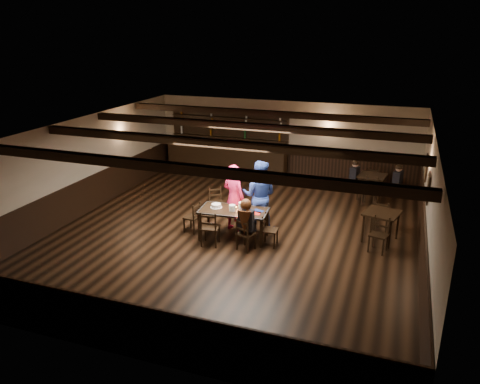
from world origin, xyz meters
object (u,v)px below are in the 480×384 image
(chair_near_right, at_px, (244,232))
(woman_pink, at_px, (234,198))
(man_blue, at_px, (259,196))
(chair_near_left, at_px, (209,226))
(cake, at_px, (216,206))
(dining_table, at_px, (234,213))
(bar_counter, at_px, (227,155))

(chair_near_right, relative_size, woman_pink, 0.46)
(woman_pink, relative_size, man_blue, 0.95)
(chair_near_right, relative_size, man_blue, 0.43)
(chair_near_left, height_order, cake, chair_near_left)
(chair_near_right, bearing_deg, man_blue, 92.07)
(woman_pink, bearing_deg, man_blue, -137.13)
(woman_pink, relative_size, cake, 5.89)
(dining_table, bearing_deg, chair_near_left, -121.47)
(chair_near_left, xyz_separation_m, bar_counter, (-1.66, 5.54, 0.21))
(chair_near_right, relative_size, cake, 2.69)
(chair_near_left, xyz_separation_m, woman_pink, (0.22, 1.12, 0.36))
(chair_near_right, bearing_deg, woman_pink, 121.22)
(man_blue, bearing_deg, bar_counter, -64.83)
(woman_pink, distance_m, cake, 0.57)
(man_blue, bearing_deg, chair_near_right, 86.57)
(cake, xyz_separation_m, bar_counter, (-1.58, 4.90, -0.07))
(chair_near_left, bearing_deg, chair_near_right, 3.35)
(chair_near_left, bearing_deg, dining_table, 58.53)
(cake, relative_size, bar_counter, 0.07)
(chair_near_right, xyz_separation_m, cake, (-0.94, 0.59, 0.32))
(man_blue, bearing_deg, cake, 33.57)
(dining_table, relative_size, chair_near_left, 1.97)
(man_blue, bearing_deg, woman_pink, 17.16)
(dining_table, distance_m, cake, 0.48)
(man_blue, xyz_separation_m, bar_counter, (-2.48, 4.17, -0.20))
(man_blue, distance_m, cake, 1.16)
(woman_pink, xyz_separation_m, cake, (-0.30, -0.48, -0.09))
(dining_table, xyz_separation_m, cake, (-0.46, 0.01, 0.11))
(chair_near_left, bearing_deg, cake, 97.05)
(chair_near_right, xyz_separation_m, bar_counter, (-2.52, 5.49, 0.26))
(chair_near_left, distance_m, bar_counter, 5.79)
(cake, bearing_deg, bar_counter, 107.86)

